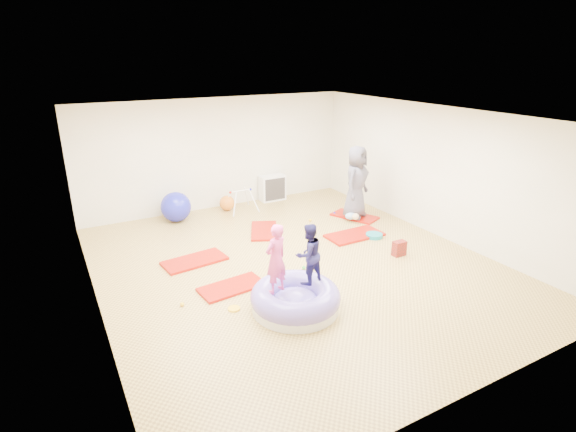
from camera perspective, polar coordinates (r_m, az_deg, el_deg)
room at (r=8.12m, az=1.03°, el=2.68°), size 7.01×8.01×2.81m
gym_mat_front_left at (r=7.89m, az=-7.13°, el=-8.93°), size 1.16×0.67×0.05m
gym_mat_mid_left at (r=8.93m, az=-11.78°, el=-5.59°), size 1.26×0.74×0.05m
gym_mat_center_back at (r=10.19m, az=-3.05°, el=-1.88°), size 1.01×1.27×0.05m
gym_mat_right at (r=10.03m, az=8.44°, el=-2.42°), size 1.27×0.64×0.05m
gym_mat_rear_right at (r=11.19m, az=8.44°, el=-0.03°), size 0.95×1.24×0.05m
inflatable_cushion at (r=7.18m, az=0.95°, el=-10.52°), size 1.42×1.42×0.45m
child_pink at (r=6.74m, az=-1.56°, el=-5.07°), size 0.47×0.38×1.11m
child_navy at (r=7.02m, az=2.62°, el=-4.48°), size 0.54×0.45×1.00m
adult_caregiver at (r=10.84m, az=8.64°, el=4.28°), size 1.02×0.90×1.74m
infant at (r=10.84m, az=8.18°, el=0.03°), size 0.34×0.34×0.20m
ball_pit_balls at (r=9.05m, az=3.45°, el=-4.73°), size 4.79×3.06×0.07m
exercise_ball_blue at (r=11.03m, az=-14.05°, el=1.13°), size 0.72×0.72×0.72m
exercise_ball_orange at (r=11.61m, az=-7.75°, el=1.65°), size 0.39×0.39×0.39m
infant_play_gym at (r=11.41m, az=-6.02°, el=2.37°), size 0.74×0.70×0.57m
cube_shelf at (r=12.28m, az=-1.98°, el=3.59°), size 0.69×0.34×0.69m
balance_disc at (r=10.04m, az=10.88°, el=-2.45°), size 0.37×0.37×0.08m
backpack at (r=9.23m, az=13.94°, el=-4.01°), size 0.26×0.16×0.30m
yellow_toy at (r=7.29m, az=-6.88°, el=-11.60°), size 0.19×0.19×0.03m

